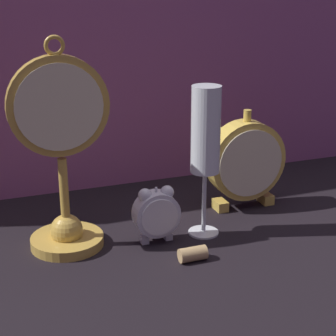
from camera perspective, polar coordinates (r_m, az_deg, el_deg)
ground_plane at (r=0.88m, az=1.86°, el=-8.61°), size 4.00×4.00×0.00m
fabric_backdrop_drape at (r=1.09m, az=-4.69°, el=13.82°), size 1.32×0.01×0.61m
pocket_watch_on_stand at (r=0.86m, az=-10.68°, el=0.33°), size 0.15×0.11×0.33m
alarm_clock_twin_bell at (r=0.89m, az=-1.18°, el=-4.50°), size 0.07×0.03×0.09m
mantel_clock_silver at (r=1.02m, az=7.89°, el=0.70°), size 0.14×0.04×0.18m
champagne_flute at (r=0.88m, az=3.84°, el=2.96°), size 0.05×0.05×0.25m
wine_cork at (r=0.85m, az=2.81°, el=-8.66°), size 0.04×0.02×0.02m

